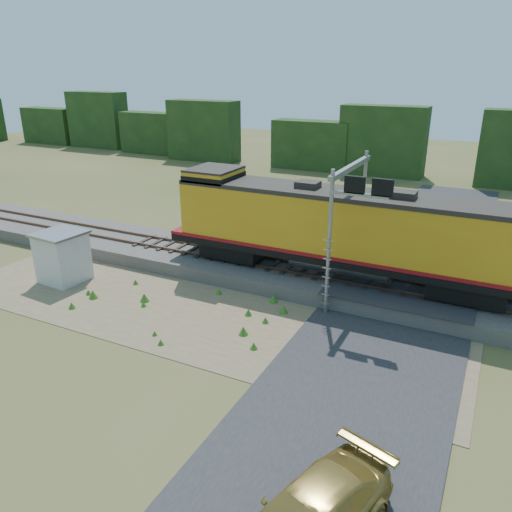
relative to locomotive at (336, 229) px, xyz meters
The scene contains 10 objects.
ground 7.70m from the locomotive, 119.84° to the right, with size 140.00×140.00×0.00m, color #475123.
ballast 4.56m from the locomotive, behind, with size 70.00×5.00×0.80m, color slate.
rails 4.26m from the locomotive, behind, with size 70.00×1.54×0.16m.
dirt_shoulder 8.44m from the locomotive, 134.69° to the right, with size 26.00×8.00×0.03m, color #8C7754.
road 7.16m from the locomotive, 55.91° to the right, with size 7.00×66.00×0.86m.
tree_line_north 32.19m from the locomotive, 96.14° to the left, with size 130.00×3.00×6.50m.
weed_clumps 9.72m from the locomotive, 139.64° to the right, with size 15.00×6.20×0.56m, color #3A7120, non-canonical shape.
locomotive is the anchor object (origin of this frame).
shed 14.83m from the locomotive, 158.14° to the right, with size 2.53×2.53×2.80m.
signal_gantry 2.15m from the locomotive, 36.20° to the right, with size 2.76×6.20×6.96m.
Camera 1 is at (10.59, -17.46, 11.07)m, focal length 35.00 mm.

